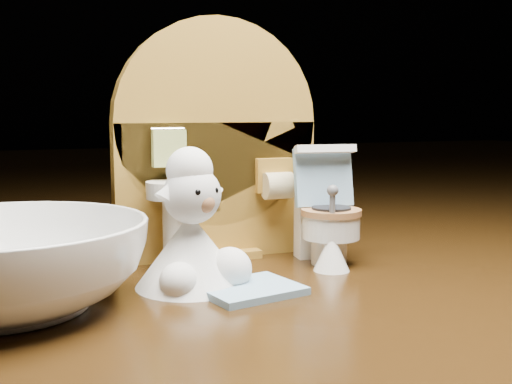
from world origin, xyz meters
TOP-DOWN VIEW (x-y plane):
  - backdrop_panel at (-0.00, 0.06)m, footprint 0.13×0.05m
  - toy_toilet at (0.06, 0.03)m, footprint 0.04×0.05m
  - bath_mat at (-0.01, -0.02)m, footprint 0.06×0.05m
  - toilet_brush at (0.05, 0.00)m, footprint 0.02×0.02m
  - plush_lamb at (-0.03, -0.00)m, footprint 0.06×0.06m
  - ceramic_bowl at (-0.13, -0.01)m, footprint 0.16×0.16m

SIDE VIEW (x-z plane):
  - bath_mat at x=-0.01m, z-range 0.00..0.00m
  - toilet_brush at x=0.05m, z-range -0.01..0.04m
  - ceramic_bowl at x=-0.13m, z-range 0.00..0.04m
  - plush_lamb at x=-0.03m, z-range -0.01..0.06m
  - toy_toilet at x=0.06m, z-range -0.01..0.06m
  - backdrop_panel at x=0.00m, z-range -0.01..0.14m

